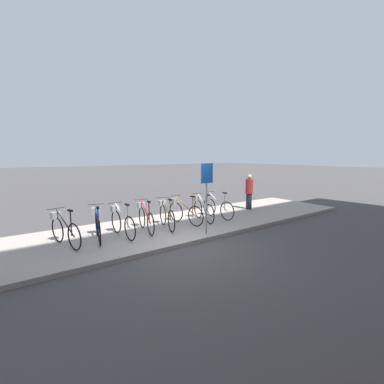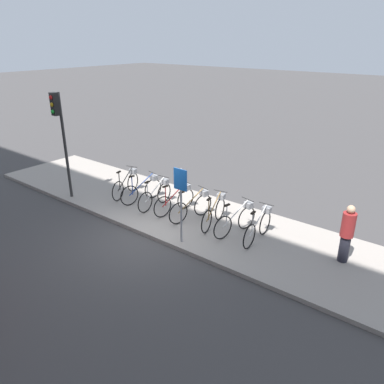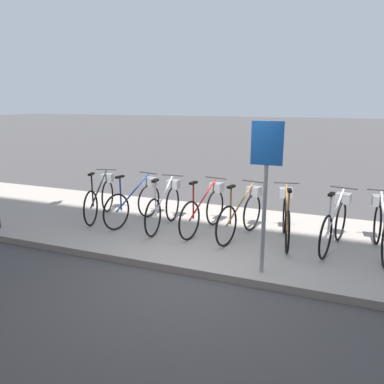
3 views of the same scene
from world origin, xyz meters
name	(u,v)px [view 3 (image 3 of 3)]	position (x,y,z in m)	size (l,w,h in m)	color
ground_plane	(189,276)	(0.00, 0.00, 0.00)	(120.00, 120.00, 0.00)	#423F3F
sidewalk	(224,234)	(0.00, 1.79, 0.06)	(17.19, 3.58, 0.12)	#9E9389
parked_bicycle_0	(101,196)	(-2.76, 1.73, 0.58)	(0.59, 1.67, 1.06)	black
parked_bicycle_1	(136,201)	(-1.87, 1.71, 0.58)	(0.51, 1.70, 1.06)	black
parked_bicycle_2	(165,205)	(-1.19, 1.65, 0.58)	(0.46, 1.72, 1.06)	black
parked_bicycle_3	(205,208)	(-0.36, 1.72, 0.58)	(0.47, 1.70, 1.06)	black
parked_bicycle_4	(242,213)	(0.39, 1.67, 0.58)	(0.56, 1.68, 1.06)	black
parked_bicycle_5	(286,216)	(1.16, 1.76, 0.58)	(0.50, 1.70, 1.06)	black
parked_bicycle_6	(335,222)	(2.00, 1.73, 0.58)	(0.54, 1.69, 1.06)	black
parked_bicycle_7	(381,226)	(2.71, 1.76, 0.58)	(0.46, 1.72, 1.06)	black
sign_post	(266,172)	(1.03, 0.29, 1.62)	(0.44, 0.07, 2.20)	#99999E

